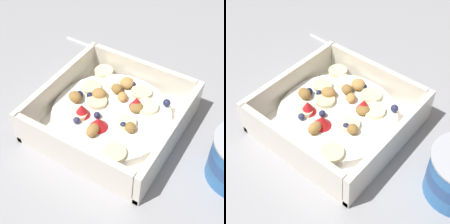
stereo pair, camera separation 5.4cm
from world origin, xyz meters
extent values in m
plane|color=#9E9EA3|center=(0.00, 0.00, 0.00)|extent=(2.40, 2.40, 0.00)
cube|color=white|center=(0.02, 0.00, 0.01)|extent=(0.22, 0.22, 0.01)
cube|color=white|center=(0.02, -0.10, 0.03)|extent=(0.22, 0.01, 0.06)
cube|color=white|center=(0.02, 0.11, 0.03)|extent=(0.22, 0.01, 0.06)
cube|color=white|center=(-0.09, 0.00, 0.03)|extent=(0.01, 0.20, 0.06)
cube|color=white|center=(0.12, 0.00, 0.03)|extent=(0.01, 0.20, 0.06)
cylinder|color=white|center=(0.02, 0.00, 0.02)|extent=(0.20, 0.20, 0.02)
cylinder|color=beige|center=(-0.01, -0.06, 0.03)|extent=(0.05, 0.05, 0.01)
cylinder|color=beige|center=(0.01, -0.03, 0.03)|extent=(0.05, 0.05, 0.01)
cylinder|color=#F4EAB7|center=(0.03, 0.03, 0.03)|extent=(0.04, 0.04, 0.01)
cylinder|color=#F4EAB7|center=(-0.02, 0.05, 0.03)|extent=(0.05, 0.05, 0.01)
cylinder|color=beige|center=(0.09, 0.05, 0.03)|extent=(0.05, 0.05, 0.01)
cylinder|color=#F4EAB7|center=(0.05, -0.04, 0.03)|extent=(0.03, 0.03, 0.01)
cylinder|color=#F7EFC6|center=(-0.04, -0.03, 0.03)|extent=(0.05, 0.05, 0.01)
cylinder|color=beige|center=(-0.06, -0.06, 0.03)|extent=(0.04, 0.04, 0.01)
cylinder|color=beige|center=(-0.05, 0.02, 0.03)|extent=(0.05, 0.05, 0.01)
cone|color=red|center=(0.05, -0.04, 0.04)|extent=(0.04, 0.04, 0.02)
cone|color=red|center=(-0.01, 0.03, 0.04)|extent=(0.03, 0.03, 0.02)
cone|color=red|center=(0.06, 0.00, 0.04)|extent=(0.04, 0.04, 0.02)
sphere|color=#191E3D|center=(0.02, -0.06, 0.03)|extent=(0.01, 0.01, 0.01)
sphere|color=#191E3D|center=(-0.05, 0.00, 0.03)|extent=(0.01, 0.01, 0.01)
sphere|color=navy|center=(0.07, -0.03, 0.03)|extent=(0.01, 0.01, 0.01)
sphere|color=#23284C|center=(0.04, -0.01, 0.03)|extent=(0.01, 0.01, 0.01)
sphere|color=#191E3D|center=(0.01, -0.05, 0.03)|extent=(0.01, 0.01, 0.01)
sphere|color=navy|center=(0.00, -0.03, 0.03)|extent=(0.01, 0.01, 0.01)
sphere|color=#23284C|center=(-0.04, 0.07, 0.03)|extent=(0.01, 0.01, 0.01)
sphere|color=#23284C|center=(0.04, 0.03, 0.03)|extent=(0.01, 0.01, 0.01)
ellipsoid|color=#AD7F42|center=(0.00, -0.04, 0.04)|extent=(0.03, 0.03, 0.02)
ellipsoid|color=tan|center=(-0.05, -0.01, 0.04)|extent=(0.03, 0.03, 0.02)
ellipsoid|color=olive|center=(-0.03, -0.02, 0.04)|extent=(0.03, 0.03, 0.02)
ellipsoid|color=olive|center=(0.04, 0.05, 0.04)|extent=(0.02, 0.02, 0.02)
ellipsoid|color=tan|center=(-0.02, 0.00, 0.03)|extent=(0.03, 0.03, 0.01)
ellipsoid|color=olive|center=(-0.01, 0.03, 0.03)|extent=(0.03, 0.03, 0.01)
ellipsoid|color=#AD7F42|center=(0.07, 0.00, 0.04)|extent=(0.03, 0.02, 0.02)
ellipsoid|color=olive|center=(0.03, -0.07, 0.04)|extent=(0.02, 0.03, 0.02)
ellipsoid|color=silver|center=(-0.15, -0.07, 0.00)|extent=(0.03, 0.05, 0.01)
cylinder|color=silver|center=(-0.15, -0.16, 0.00)|extent=(0.01, 0.13, 0.01)
camera|label=1|loc=(0.34, 0.20, 0.42)|focal=54.03mm
camera|label=2|loc=(0.31, 0.24, 0.42)|focal=54.03mm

